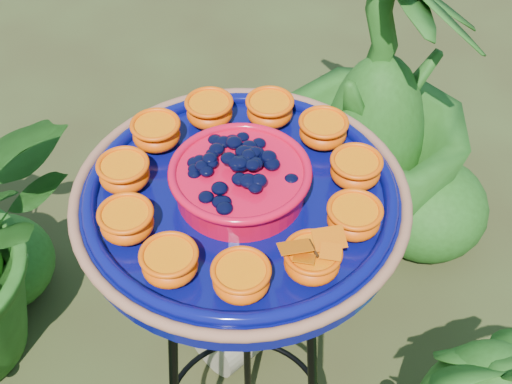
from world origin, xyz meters
TOP-DOWN VIEW (x-y plane):
  - tripod_stand at (-0.01, -0.15)m, footprint 0.43×0.43m
  - feeder_dish at (-0.01, -0.15)m, footprint 0.59×0.59m
  - driftwood_log at (0.22, 0.27)m, footprint 0.56×0.39m
  - shrub_back_right at (0.59, 0.55)m, footprint 0.61×0.61m

SIDE VIEW (x-z plane):
  - driftwood_log at x=0.22m, z-range 0.00..0.18m
  - shrub_back_right at x=0.59m, z-range 0.00..0.99m
  - tripod_stand at x=-0.01m, z-range 0.10..1.03m
  - feeder_dish at x=-0.01m, z-range 0.92..1.03m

